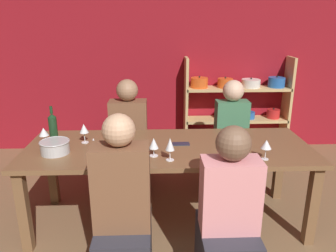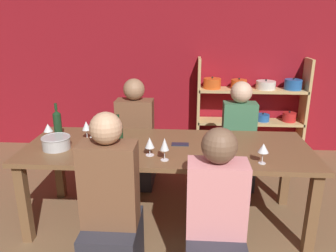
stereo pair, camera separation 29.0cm
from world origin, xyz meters
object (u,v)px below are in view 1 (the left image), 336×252
Objects in this scene: wine_glass_white_a at (94,144)px; wine_glass_empty_b at (84,129)px; wine_bottle_green at (120,137)px; person_near_b at (228,229)px; mixing_bowl at (55,146)px; person_far_b at (230,144)px; dining_table at (168,155)px; wine_glass_white_b at (154,144)px; person_near_a at (123,223)px; shelf_unit at (236,113)px; wine_bottle_dark at (53,127)px; wine_glass_empty_c at (266,145)px; person_far_a at (129,147)px; wine_glass_empty_a at (170,145)px; cell_phone at (181,144)px; wine_glass_white_c at (44,132)px.

wine_glass_white_a is 0.36m from wine_glass_empty_b.
person_near_b is at bearing -40.85° from wine_bottle_green.
person_far_b reaches higher than mixing_bowl.
dining_table is 0.96m from mixing_bowl.
wine_glass_white_b is 0.12× the size of person_near_a.
shelf_unit is 5.92× the size of mixing_bowl.
person_near_a is at bearing -51.55° from wine_bottle_dark.
wine_glass_white_a is 0.14× the size of person_near_b.
shelf_unit is at bearing -106.54° from person_far_b.
shelf_unit reaches higher than mixing_bowl.
wine_glass_white_b is (0.47, 0.01, -0.01)m from wine_glass_white_a.
wine_glass_white_b is 0.94× the size of wine_glass_empty_c.
wine_glass_empty_c is 0.13× the size of person_far_a.
wine_glass_empty_b is at bearing 164.08° from wine_glass_empty_c.
wine_bottle_dark is at bearing 139.61° from wine_glass_white_a.
wine_glass_empty_a is at bearing -7.93° from wine_glass_white_a.
dining_table is 0.15m from cell_phone.
shelf_unit reaches higher than wine_glass_empty_b.
shelf_unit is at bearing -145.73° from person_far_a.
wine_glass_empty_a is 0.16× the size of person_far_b.
person_far_b is at bearing 50.00° from cell_phone.
wine_glass_white_b is at bearing -6.41° from mixing_bowl.
person_far_b reaches higher than wine_glass_white_a.
person_far_a reaches higher than wine_glass_white_c.
person_far_b reaches higher than wine_glass_empty_a.
wine_glass_empty_c is at bearing -14.32° from wine_bottle_dark.
person_near_b reaches higher than cell_phone.
person_far_a is at bearing 126.29° from cell_phone.
dining_table is 1.10m from wine_glass_white_c.
wine_glass_empty_c is (1.49, -0.43, -0.01)m from wine_glass_empty_b.
person_far_a is (0.61, 0.60, -0.43)m from wine_bottle_dark.
person_far_a reaches higher than mixing_bowl.
wine_bottle_dark is 1.14m from cell_phone.
cell_phone is 0.13× the size of person_far_b.
wine_glass_empty_b is (0.28, -0.03, -0.01)m from wine_bottle_dark.
wine_glass_empty_c is at bearing -97.22° from shelf_unit.
wine_glass_empty_a is 1.14m from wine_glass_white_c.
wine_glass_white_c is at bearing 149.21° from wine_glass_white_a.
shelf_unit is 1.98m from dining_table.
wine_glass_white_b is 1.36m from person_far_b.
person_far_a is at bearing 111.27° from wine_glass_empty_a.
wine_bottle_green is 0.41m from wine_glass_empty_b.
wine_glass_white_b is at bearing 106.31° from person_far_a.
shelf_unit is at bearing 59.40° from dining_table.
wine_glass_white_c is (-1.08, 0.37, -0.01)m from wine_glass_empty_a.
cell_phone is at bearing -5.20° from wine_bottle_dark.
person_near_a is at bearing 175.42° from person_near_b.
shelf_unit is 0.98m from person_far_b.
wine_bottle_green is 1.49m from person_far_b.
wine_glass_white_c is (-0.96, 0.28, 0.01)m from wine_glass_white_b.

